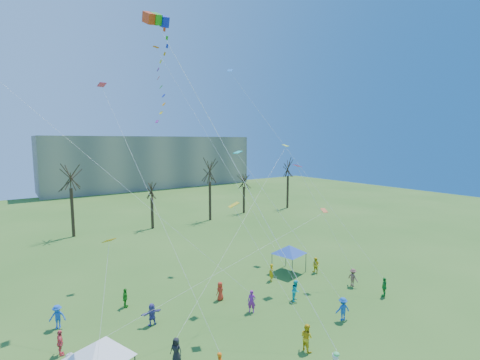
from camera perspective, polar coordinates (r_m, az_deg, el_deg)
ground at (r=24.73m, az=9.39°, el=-27.31°), size 160.00×160.00×0.00m
distant_building at (r=103.28m, az=-14.71°, el=3.01°), size 60.00×14.00×15.00m
bare_tree_row at (r=53.72m, az=-17.16°, el=-0.67°), size 67.11×8.78×11.06m
big_box_kite at (r=25.24m, az=-12.56°, el=16.76°), size 3.31×7.48×24.22m
canopy_tent_white at (r=21.46m, az=-23.21°, el=-25.16°), size 3.94×3.94×3.13m
canopy_tent_blue at (r=36.08m, az=8.38°, el=-11.63°), size 3.83×3.83×2.93m
festival_crowd at (r=27.42m, az=-1.71°, el=-21.44°), size 25.62×13.72×1.82m
small_kites_aloft at (r=29.93m, az=-4.16°, el=4.89°), size 29.10×18.96×33.42m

